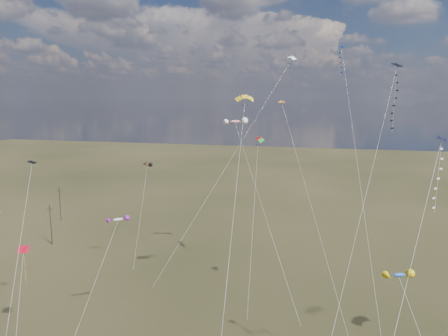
% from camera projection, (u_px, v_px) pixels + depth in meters
% --- Properties ---
extents(utility_pole_near, '(1.40, 0.20, 8.00)m').
position_uv_depth(utility_pole_near, '(51.00, 224.00, 78.37)').
color(utility_pole_near, black).
rests_on(utility_pole_near, ground).
extents(utility_pole_far, '(1.40, 0.20, 8.00)m').
position_uv_depth(utility_pole_far, '(60.00, 204.00, 93.63)').
color(utility_pole_far, black).
rests_on(utility_pole_far, ground).
extents(diamond_black_high, '(8.45, 17.78, 32.18)m').
position_uv_depth(diamond_black_high, '(391.00, 112.00, 41.18)').
color(diamond_black_high, black).
rests_on(diamond_black_high, ground).
extents(diamond_navy_tall, '(5.72, 28.02, 36.59)m').
position_uv_depth(diamond_navy_tall, '(344.00, 80.00, 60.05)').
color(diamond_navy_tall, '#0A1851').
rests_on(diamond_navy_tall, ground).
extents(diamond_black_mid, '(5.45, 14.29, 21.72)m').
position_uv_depth(diamond_black_mid, '(21.00, 234.00, 40.95)').
color(diamond_black_mid, black).
rests_on(diamond_black_mid, ground).
extents(diamond_red_low, '(4.41, 8.26, 12.19)m').
position_uv_depth(diamond_red_low, '(24.00, 269.00, 44.61)').
color(diamond_red_low, '#B0081D').
rests_on(diamond_red_low, ground).
extents(diamond_navy_right, '(8.22, 16.12, 25.73)m').
position_uv_depth(diamond_navy_right, '(434.00, 192.00, 30.28)').
color(diamond_navy_right, '#100E45').
rests_on(diamond_navy_right, ground).
extents(diamond_orange_center, '(10.98, 17.77, 28.19)m').
position_uv_depth(diamond_orange_center, '(301.00, 170.00, 52.44)').
color(diamond_orange_center, orange).
rests_on(diamond_orange_center, ground).
extents(parafoil_yellow, '(3.53, 26.77, 29.34)m').
position_uv_depth(parafoil_yellow, '(245.00, 98.00, 48.45)').
color(parafoil_yellow, gold).
rests_on(parafoil_yellow, ground).
extents(parafoil_blue_white, '(19.45, 23.33, 36.39)m').
position_uv_depth(parafoil_blue_white, '(289.00, 59.00, 71.50)').
color(parafoil_blue_white, blue).
rests_on(parafoil_blue_white, ground).
extents(parafoil_tricolor, '(2.36, 13.88, 23.13)m').
position_uv_depth(parafoil_tricolor, '(258.00, 139.00, 60.18)').
color(parafoil_tricolor, yellow).
rests_on(parafoil_tricolor, ground).
extents(novelty_orange_black, '(2.66, 10.21, 17.10)m').
position_uv_depth(novelty_orange_black, '(147.00, 165.00, 72.83)').
color(novelty_orange_black, orange).
rests_on(novelty_orange_black, ground).
extents(novelty_white_purple, '(3.49, 10.81, 14.92)m').
position_uv_depth(novelty_white_purple, '(118.00, 220.00, 46.73)').
color(novelty_white_purple, silver).
rests_on(novelty_white_purple, ground).
extents(novelty_redwhite_stripe, '(14.08, 17.54, 25.47)m').
position_uv_depth(novelty_redwhite_stripe, '(235.00, 122.00, 64.61)').
color(novelty_redwhite_stripe, red).
rests_on(novelty_redwhite_stripe, ground).
extents(novelty_blue_yellow, '(6.23, 7.67, 12.97)m').
position_uv_depth(novelty_blue_yellow, '(399.00, 276.00, 36.81)').
color(novelty_blue_yellow, '#1D4EB3').
rests_on(novelty_blue_yellow, ground).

